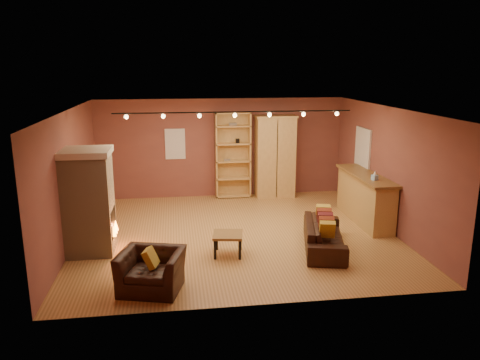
{
  "coord_description": "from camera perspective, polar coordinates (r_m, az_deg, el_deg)",
  "views": [
    {
      "loc": [
        -1.31,
        -9.88,
        3.71
      ],
      "look_at": [
        0.11,
        0.2,
        1.2
      ],
      "focal_mm": 35.0,
      "sensor_mm": 36.0,
      "label": 1
    }
  ],
  "objects": [
    {
      "name": "armoire",
      "position": [
        13.38,
        4.27,
        2.91
      ],
      "size": [
        1.15,
        0.66,
        2.34
      ],
      "color": "#DEB36C",
      "rests_on": "floor"
    },
    {
      "name": "bar_counter",
      "position": [
        11.69,
        14.99,
        -2.08
      ],
      "size": [
        0.65,
        2.45,
        1.17
      ],
      "color": "tan",
      "rests_on": "floor"
    },
    {
      "name": "right_wall",
      "position": [
        11.23,
        17.53,
        1.34
      ],
      "size": [
        0.02,
        6.5,
        2.8
      ],
      "primitive_type": "cube",
      "color": "brown",
      "rests_on": "floor"
    },
    {
      "name": "ceiling",
      "position": [
        10.01,
        -0.49,
        8.64
      ],
      "size": [
        7.0,
        7.0,
        0.0
      ],
      "primitive_type": "plane",
      "rotation": [
        3.14,
        0.0,
        0.0
      ],
      "color": "brown",
      "rests_on": "back_wall"
    },
    {
      "name": "left_wall",
      "position": [
        10.38,
        -20.0,
        0.15
      ],
      "size": [
        0.02,
        6.5,
        2.8
      ],
      "primitive_type": "cube",
      "color": "brown",
      "rests_on": "floor"
    },
    {
      "name": "back_window",
      "position": [
        13.28,
        -7.91,
        4.37
      ],
      "size": [
        0.56,
        0.04,
        0.86
      ],
      "primitive_type": "cube",
      "color": "white",
      "rests_on": "back_wall"
    },
    {
      "name": "floor",
      "position": [
        10.63,
        -0.46,
        -6.56
      ],
      "size": [
        7.0,
        7.0,
        0.0
      ],
      "primitive_type": "plane",
      "color": "#9F6E38",
      "rests_on": "ground"
    },
    {
      "name": "back_wall",
      "position": [
        13.39,
        -2.31,
        3.92
      ],
      "size": [
        7.0,
        0.02,
        2.8
      ],
      "primitive_type": "cube",
      "color": "brown",
      "rests_on": "floor"
    },
    {
      "name": "fireplace",
      "position": [
        9.8,
        -17.91,
        -2.51
      ],
      "size": [
        1.01,
        0.98,
        2.12
      ],
      "color": "tan",
      "rests_on": "floor"
    },
    {
      "name": "armchair",
      "position": [
        8.11,
        -10.79,
        -10.04
      ],
      "size": [
        1.18,
        0.92,
        0.91
      ],
      "rotation": [
        0.0,
        0.0,
        -0.26
      ],
      "color": "black",
      "rests_on": "floor"
    },
    {
      "name": "track_rail",
      "position": [
        10.21,
        -0.63,
        8.09
      ],
      "size": [
        5.2,
        0.09,
        0.13
      ],
      "color": "black",
      "rests_on": "ceiling"
    },
    {
      "name": "loveseat",
      "position": [
        9.82,
        10.27,
        -6.06
      ],
      "size": [
        1.03,
        2.06,
        0.8
      ],
      "rotation": [
        0.0,
        0.0,
        1.33
      ],
      "color": "black",
      "rests_on": "floor"
    },
    {
      "name": "tissue_box",
      "position": [
        11.0,
        16.11,
        0.46
      ],
      "size": [
        0.16,
        0.16,
        0.23
      ],
      "rotation": [
        0.0,
        0.0,
        0.33
      ],
      "color": "#95C4EE",
      "rests_on": "bar_counter"
    },
    {
      "name": "right_window",
      "position": [
        12.42,
        14.75,
        3.86
      ],
      "size": [
        0.05,
        0.9,
        1.0
      ],
      "primitive_type": "cube",
      "color": "white",
      "rests_on": "right_wall"
    },
    {
      "name": "coffee_table",
      "position": [
        9.39,
        -1.49,
        -6.93
      ],
      "size": [
        0.67,
        0.67,
        0.44
      ],
      "rotation": [
        0.0,
        0.0,
        -0.16
      ],
      "color": "olive",
      "rests_on": "floor"
    },
    {
      "name": "bookcase",
      "position": [
        13.33,
        -0.9,
        3.17
      ],
      "size": [
        1.0,
        0.39,
        2.44
      ],
      "color": "#DEB36C",
      "rests_on": "floor"
    }
  ]
}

